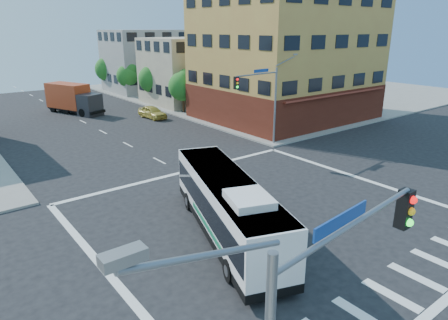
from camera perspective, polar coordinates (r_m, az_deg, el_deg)
ground at (r=23.14m, az=6.73°, el=-8.19°), size 120.00×120.00×0.00m
sidewalk_ne at (r=70.96m, az=7.34°, el=9.94°), size 50.00×50.00×0.15m
corner_building_ne at (r=48.14m, az=8.79°, el=12.91°), size 18.10×15.44×14.00m
building_east_near at (r=58.29m, az=-4.73°, el=12.61°), size 12.06×10.06×9.00m
building_east_far at (r=70.34m, az=-11.19°, el=13.72°), size 12.06×10.06×10.00m
signal_mast_ne at (r=35.07m, az=5.58°, el=9.56°), size 7.91×1.13×8.07m
signal_mast_sw at (r=8.70m, az=14.30°, el=-19.99°), size 7.91×1.01×8.07m
street_tree_a at (r=50.61m, az=-5.77°, el=10.66°), size 3.60×3.60×5.53m
street_tree_b at (r=57.48m, az=-10.12°, el=11.55°), size 3.80×3.80×5.79m
street_tree_c at (r=64.65m, az=-13.52°, el=11.81°), size 3.40×3.40×5.29m
street_tree_d at (r=71.94m, az=-16.29°, el=12.54°), size 4.00×4.00×6.03m
transit_bus at (r=20.40m, az=0.49°, el=-6.57°), size 6.30×11.88×3.47m
box_truck at (r=54.09m, az=-20.70°, el=8.13°), size 5.14×8.43×3.66m
parked_car at (r=48.68m, az=-10.20°, el=6.75°), size 2.13×4.44×1.46m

